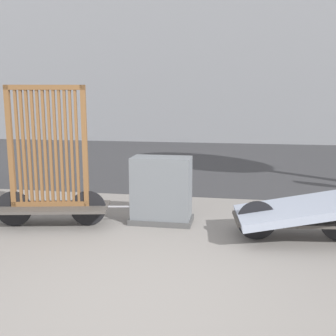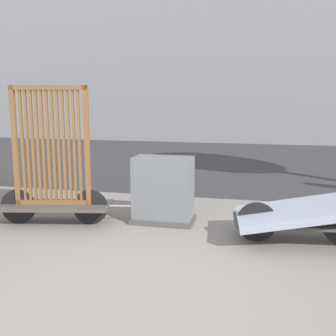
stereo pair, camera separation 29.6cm
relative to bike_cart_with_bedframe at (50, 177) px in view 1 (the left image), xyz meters
name	(u,v)px [view 1 (the left image)]	position (x,y,z in m)	size (l,w,h in m)	color
ground_plane	(134,297)	(1.75, -1.87, -0.73)	(60.00, 60.00, 0.00)	gray
road_strip	(206,160)	(1.75, 6.89, -0.73)	(56.00, 9.61, 0.01)	#38383A
bike_cart_with_bedframe	(50,177)	(0.00, 0.00, 0.00)	(2.40, 0.96, 2.05)	#4C4742
bike_cart_with_mattress	(299,212)	(3.51, 0.00, -0.35)	(2.40, 1.13, 0.62)	#4C4742
utility_cabinet	(161,193)	(1.57, 0.44, -0.27)	(0.94, 0.52, 1.01)	#4C4C4C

